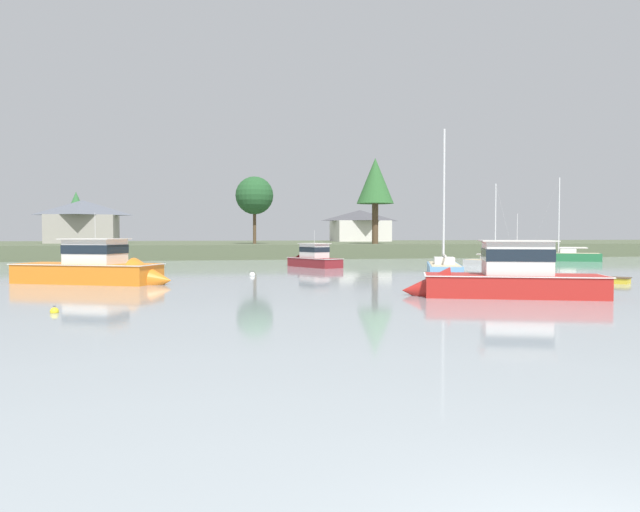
% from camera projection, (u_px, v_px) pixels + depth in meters
% --- Properties ---
extents(far_shore_bank, '(187.03, 45.95, 1.79)m').
position_uv_depth(far_shore_bank, '(223.00, 248.00, 94.33)').
color(far_shore_bank, '#4C563D').
rests_on(far_shore_bank, ground).
extents(cruiser_maroon, '(4.79, 7.24, 4.22)m').
position_uv_depth(cruiser_maroon, '(311.00, 261.00, 57.49)').
color(cruiser_maroon, maroon).
rests_on(cruiser_maroon, ground).
extents(cruiser_red, '(10.17, 5.89, 5.10)m').
position_uv_depth(cruiser_red, '(496.00, 283.00, 30.14)').
color(cruiser_red, '#B2231E').
rests_on(cruiser_red, ground).
extents(sailboat_skyblue, '(5.11, 8.76, 11.75)m').
position_uv_depth(sailboat_skyblue, '(444.00, 272.00, 45.88)').
color(sailboat_skyblue, '#669ECC').
rests_on(sailboat_skyblue, ground).
extents(cruiser_orange, '(10.75, 7.13, 5.56)m').
position_uv_depth(cruiser_orange, '(102.00, 273.00, 38.15)').
color(cruiser_orange, orange).
rests_on(cruiser_orange, ground).
extents(sailboat_green, '(7.71, 5.57, 10.23)m').
position_uv_depth(sailboat_green, '(564.00, 259.00, 69.37)').
color(sailboat_green, '#236B3D').
rests_on(sailboat_green, ground).
extents(dinghy_yellow, '(2.82, 2.97, 0.54)m').
position_uv_depth(dinghy_yellow, '(606.00, 281.00, 38.67)').
color(dinghy_yellow, gold).
rests_on(dinghy_yellow, ground).
extents(sailboat_white, '(3.50, 6.37, 8.34)m').
position_uv_depth(sailboat_white, '(491.00, 264.00, 58.69)').
color(sailboat_white, white).
rests_on(sailboat_white, ground).
extents(mooring_buoy_white, '(0.42, 0.42, 0.48)m').
position_uv_depth(mooring_buoy_white, '(252.00, 275.00, 45.08)').
color(mooring_buoy_white, white).
rests_on(mooring_buoy_white, ground).
extents(mooring_buoy_yellow, '(0.34, 0.34, 0.39)m').
position_uv_depth(mooring_buoy_yellow, '(54.00, 311.00, 23.94)').
color(mooring_buoy_yellow, yellow).
rests_on(mooring_buoy_yellow, ground).
extents(shore_tree_center_left, '(3.50, 3.50, 7.54)m').
position_uv_depth(shore_tree_center_left, '(76.00, 207.00, 88.72)').
color(shore_tree_center_left, brown).
rests_on(shore_tree_center_left, far_shore_bank).
extents(shore_tree_left_mid, '(5.11, 5.11, 9.08)m').
position_uv_depth(shore_tree_left_mid, '(254.00, 196.00, 81.40)').
color(shore_tree_left_mid, brown).
rests_on(shore_tree_left_mid, far_shore_bank).
extents(shore_tree_inland_a, '(4.99, 4.99, 11.51)m').
position_uv_depth(shore_tree_inland_a, '(375.00, 182.00, 80.95)').
color(shore_tree_inland_a, brown).
rests_on(shore_tree_inland_a, far_shore_bank).
extents(cottage_behind_trees, '(10.17, 8.44, 5.59)m').
position_uv_depth(cottage_behind_trees, '(360.00, 225.00, 107.84)').
color(cottage_behind_trees, silver).
rests_on(cottage_behind_trees, far_shore_bank).
extents(cottage_eastern, '(10.04, 7.88, 6.20)m').
position_uv_depth(cottage_eastern, '(83.00, 221.00, 87.01)').
color(cottage_eastern, '#9E998E').
rests_on(cottage_eastern, far_shore_bank).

